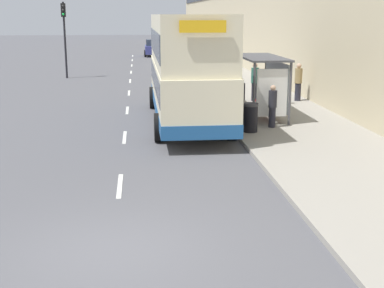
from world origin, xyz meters
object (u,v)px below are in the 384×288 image
pedestrian_1 (298,82)px  litter_bin (251,117)px  bus_shelter (267,75)px  pedestrian_2 (279,86)px  pedestrian_4 (272,106)px  double_decker_bus_near (187,66)px  car_0 (154,48)px  pedestrian_3 (255,82)px  pedestrian_at_shelter (241,98)px  traffic_light_far_kerb (64,27)px

pedestrian_1 → litter_bin: pedestrian_1 is taller
bus_shelter → pedestrian_2: bus_shelter is taller
pedestrian_4 → litter_bin: size_ratio=1.53×
bus_shelter → pedestrian_2: 3.55m
double_decker_bus_near → pedestrian_4: size_ratio=6.66×
car_0 → litter_bin: car_0 is taller
double_decker_bus_near → bus_shelter: bearing=1.7°
pedestrian_1 → pedestrian_3: bearing=174.9°
double_decker_bus_near → pedestrian_3: bearing=49.6°
pedestrian_at_shelter → bus_shelter: bearing=16.8°
pedestrian_at_shelter → pedestrian_2: 4.30m
car_0 → litter_bin: size_ratio=3.72×
double_decker_bus_near → pedestrian_2: double_decker_bus_near is taller
bus_shelter → pedestrian_1: 4.95m
pedestrian_at_shelter → pedestrian_3: size_ratio=0.90×
pedestrian_at_shelter → pedestrian_1: (3.73, 4.47, 0.08)m
double_decker_bus_near → pedestrian_3: 5.93m
pedestrian_3 → car_0: bearing=97.2°
pedestrian_1 → pedestrian_4: size_ratio=1.15×
pedestrian_4 → pedestrian_at_shelter: bearing=117.6°
pedestrian_2 → double_decker_bus_near: bearing=-145.3°
pedestrian_1 → traffic_light_far_kerb: size_ratio=0.36×
pedestrian_2 → pedestrian_at_shelter: bearing=-125.8°
pedestrian_at_shelter → double_decker_bus_near: bearing=173.6°
pedestrian_2 → litter_bin: pedestrian_2 is taller
litter_bin → traffic_light_far_kerb: 21.36m
car_0 → pedestrian_1: 32.39m
bus_shelter → pedestrian_3: bus_shelter is taller
pedestrian_2 → litter_bin: 6.46m
pedestrian_3 → bus_shelter: bearing=-96.1°
pedestrian_at_shelter → litter_bin: size_ratio=1.60×
litter_bin → traffic_light_far_kerb: (-8.95, 19.19, 2.78)m
car_0 → pedestrian_2: pedestrian_2 is taller
traffic_light_far_kerb → double_decker_bus_near: bearing=-67.4°
car_0 → pedestrian_1: pedestrian_1 is taller
pedestrian_at_shelter → litter_bin: pedestrian_at_shelter is taller
pedestrian_2 → bus_shelter: bearing=-113.7°
double_decker_bus_near → traffic_light_far_kerb: 17.95m
pedestrian_at_shelter → pedestrian_1: size_ratio=0.91×
pedestrian_at_shelter → pedestrian_1: pedestrian_1 is taller
bus_shelter → pedestrian_4: bearing=-96.7°
double_decker_bus_near → car_0: size_ratio=2.73×
litter_bin → bus_shelter: bearing=66.1°
pedestrian_1 → litter_bin: size_ratio=1.75×
double_decker_bus_near → traffic_light_far_kerb: size_ratio=2.07×
pedestrian_3 → traffic_light_far_kerb: size_ratio=0.36×
pedestrian_4 → pedestrian_1: bearing=65.3°
pedestrian_2 → car_0: bearing=98.5°
double_decker_bus_near → traffic_light_far_kerb: (-6.88, 16.54, 1.16)m
pedestrian_1 → pedestrian_4: 6.79m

